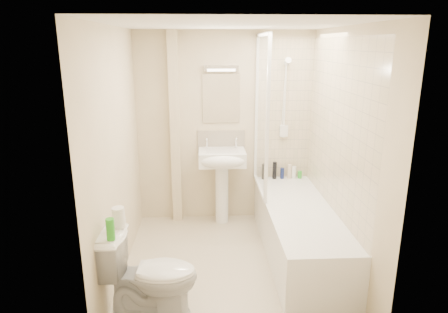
{
  "coord_description": "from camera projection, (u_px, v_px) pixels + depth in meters",
  "views": [
    {
      "loc": [
        -0.26,
        -3.7,
        2.24
      ],
      "look_at": [
        -0.06,
        0.2,
        1.13
      ],
      "focal_mm": 32.0,
      "sensor_mm": 36.0,
      "label": 1
    }
  ],
  "objects": [
    {
      "name": "floor",
      "position": [
        231.0,
        265.0,
        4.18
      ],
      "size": [
        2.5,
        2.5,
        0.0
      ],
      "primitive_type": "plane",
      "color": "beige",
      "rests_on": "ground"
    },
    {
      "name": "wall_back",
      "position": [
        225.0,
        129.0,
        5.05
      ],
      "size": [
        2.2,
        0.02,
        2.4
      ],
      "primitive_type": "cube",
      "color": "beige",
      "rests_on": "ground"
    },
    {
      "name": "wall_left",
      "position": [
        116.0,
        157.0,
        3.8
      ],
      "size": [
        0.02,
        2.5,
        2.4
      ],
      "primitive_type": "cube",
      "color": "beige",
      "rests_on": "ground"
    },
    {
      "name": "wall_right",
      "position": [
        343.0,
        153.0,
        3.91
      ],
      "size": [
        0.02,
        2.5,
        2.4
      ],
      "primitive_type": "cube",
      "color": "beige",
      "rests_on": "ground"
    },
    {
      "name": "ceiling",
      "position": [
        232.0,
        24.0,
        3.52
      ],
      "size": [
        2.2,
        2.5,
        0.02
      ],
      "primitive_type": "cube",
      "color": "white",
      "rests_on": "wall_back"
    },
    {
      "name": "tile_back",
      "position": [
        284.0,
        111.0,
        5.02
      ],
      "size": [
        0.7,
        0.01,
        1.75
      ],
      "primitive_type": "cube",
      "color": "beige",
      "rests_on": "wall_back"
    },
    {
      "name": "tile_right",
      "position": [
        337.0,
        127.0,
        4.04
      ],
      "size": [
        0.01,
        2.1,
        1.75
      ],
      "primitive_type": "cube",
      "color": "beige",
      "rests_on": "wall_right"
    },
    {
      "name": "pipe_boxing",
      "position": [
        175.0,
        130.0,
        4.96
      ],
      "size": [
        0.12,
        0.12,
        2.4
      ],
      "primitive_type": "cube",
      "color": "beige",
      "rests_on": "ground"
    },
    {
      "name": "splashback",
      "position": [
        221.0,
        142.0,
        5.09
      ],
      "size": [
        0.6,
        0.02,
        0.3
      ],
      "primitive_type": "cube",
      "color": "beige",
      "rests_on": "wall_back"
    },
    {
      "name": "mirror",
      "position": [
        221.0,
        99.0,
        4.93
      ],
      "size": [
        0.46,
        0.01,
        0.6
      ],
      "primitive_type": "cube",
      "color": "white",
      "rests_on": "wall_back"
    },
    {
      "name": "strip_light",
      "position": [
        221.0,
        68.0,
        4.81
      ],
      "size": [
        0.42,
        0.07,
        0.07
      ],
      "primitive_type": "cube",
      "color": "silver",
      "rests_on": "wall_back"
    },
    {
      "name": "bathtub",
      "position": [
        299.0,
        230.0,
        4.33
      ],
      "size": [
        0.7,
        2.1,
        0.55
      ],
      "color": "white",
      "rests_on": "ground"
    },
    {
      "name": "shower_screen",
      "position": [
        261.0,
        115.0,
        4.57
      ],
      "size": [
        0.04,
        0.92,
        1.8
      ],
      "color": "white",
      "rests_on": "bathtub"
    },
    {
      "name": "shower_fixture",
      "position": [
        285.0,
        101.0,
        4.94
      ],
      "size": [
        0.1,
        0.16,
        0.99
      ],
      "color": "white",
      "rests_on": "wall_back"
    },
    {
      "name": "pedestal_sink",
      "position": [
        222.0,
        166.0,
        4.94
      ],
      "size": [
        0.57,
        0.51,
        1.1
      ],
      "color": "white",
      "rests_on": "ground"
    },
    {
      "name": "bottle_black_a",
      "position": [
        264.0,
        171.0,
        5.14
      ],
      "size": [
        0.07,
        0.07,
        0.2
      ],
      "primitive_type": "cylinder",
      "color": "black",
      "rests_on": "bathtub"
    },
    {
      "name": "bottle_black_b",
      "position": [
        275.0,
        170.0,
        5.14
      ],
      "size": [
        0.05,
        0.05,
        0.22
      ],
      "primitive_type": "cylinder",
      "color": "black",
      "rests_on": "bathtub"
    },
    {
      "name": "bottle_blue",
      "position": [
        282.0,
        173.0,
        5.16
      ],
      "size": [
        0.05,
        0.05,
        0.14
      ],
      "primitive_type": "cylinder",
      "color": "navy",
      "rests_on": "bathtub"
    },
    {
      "name": "bottle_cream",
      "position": [
        289.0,
        172.0,
        5.16
      ],
      "size": [
        0.05,
        0.05,
        0.18
      ],
      "primitive_type": "cylinder",
      "color": "beige",
      "rests_on": "bathtub"
    },
    {
      "name": "bottle_white_b",
      "position": [
        294.0,
        172.0,
        5.17
      ],
      "size": [
        0.06,
        0.06,
        0.16
      ],
      "primitive_type": "cylinder",
      "color": "white",
      "rests_on": "bathtub"
    },
    {
      "name": "bottle_green",
      "position": [
        300.0,
        175.0,
        5.18
      ],
      "size": [
        0.05,
        0.05,
        0.09
      ],
      "primitive_type": "cylinder",
      "color": "green",
      "rests_on": "bathtub"
    },
    {
      "name": "toilet",
      "position": [
        151.0,
        275.0,
        3.3
      ],
      "size": [
        0.52,
        0.81,
        0.78
      ],
      "primitive_type": "imported",
      "rotation": [
        0.0,
        0.0,
        1.52
      ],
      "color": "white",
      "rests_on": "ground"
    },
    {
      "name": "toilet_roll_lower",
      "position": [
        120.0,
        222.0,
        3.27
      ],
      "size": [
        0.1,
        0.1,
        0.09
      ],
      "primitive_type": "cylinder",
      "color": "white",
      "rests_on": "toilet"
    },
    {
      "name": "toilet_roll_upper",
      "position": [
        118.0,
        213.0,
        3.21
      ],
      "size": [
        0.1,
        0.1,
        0.1
      ],
      "primitive_type": "cylinder",
      "color": "white",
      "rests_on": "toilet_roll_lower"
    },
    {
      "name": "green_bottle",
      "position": [
        110.0,
        229.0,
        3.04
      ],
      "size": [
        0.06,
        0.06,
        0.17
      ],
      "primitive_type": "cylinder",
      "color": "green",
      "rests_on": "toilet"
    }
  ]
}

